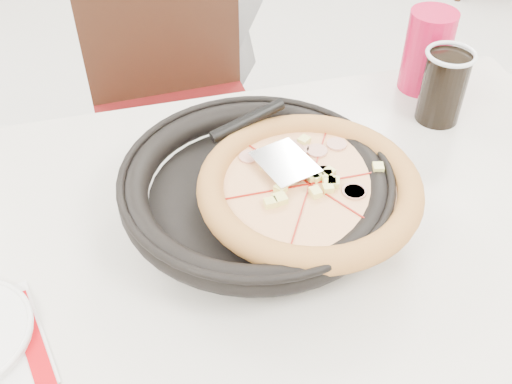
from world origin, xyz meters
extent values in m
plane|color=#B8B8B4|center=(0.00, 0.00, 0.00)|extent=(7.00, 7.00, 0.00)
cylinder|color=black|center=(0.21, -0.34, 0.77)|extent=(0.14, 0.14, 0.04)
cylinder|color=black|center=(0.19, -0.33, 0.79)|extent=(0.36, 0.36, 0.01)
cylinder|color=#B27431|center=(0.26, -0.36, 0.81)|extent=(0.32, 0.32, 0.02)
cube|color=silver|center=(0.23, -0.32, 0.84)|extent=(0.10, 0.11, 0.00)
cylinder|color=black|center=(0.58, -0.16, 0.81)|extent=(0.09, 0.09, 0.13)
cylinder|color=#BC0D37|center=(0.60, -0.06, 0.83)|extent=(0.10, 0.10, 0.16)
camera|label=1|loc=(0.02, -0.97, 1.41)|focal=42.00mm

